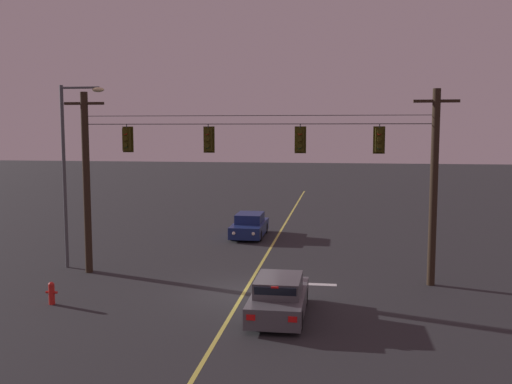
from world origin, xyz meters
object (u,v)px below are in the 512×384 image
at_px(car_waiting_near_lane, 279,297).
at_px(car_oncoming_lead, 250,226).
at_px(traffic_light_leftmost, 127,139).
at_px(traffic_light_left_inner, 208,140).
at_px(fire_hydrant, 52,293).
at_px(street_lamp_corner, 70,160).
at_px(traffic_light_right_inner, 379,140).
at_px(traffic_light_centre, 300,140).

height_order(car_waiting_near_lane, car_oncoming_lead, same).
height_order(traffic_light_leftmost, traffic_light_left_inner, same).
distance_m(car_oncoming_lead, fire_hydrant, 15.33).
bearing_deg(fire_hydrant, car_waiting_near_lane, -0.72).
height_order(car_oncoming_lead, fire_hydrant, car_oncoming_lead).
distance_m(car_oncoming_lead, street_lamp_corner, 12.11).
relative_size(traffic_light_left_inner, traffic_light_right_inner, 1.00).
xyz_separation_m(traffic_light_centre, car_waiting_near_lane, (-0.35, -4.85, -5.31)).
distance_m(traffic_light_left_inner, car_oncoming_lead, 11.08).
bearing_deg(car_waiting_near_lane, traffic_light_left_inner, 126.22).
distance_m(traffic_light_leftmost, car_waiting_near_lane, 10.16).
bearing_deg(fire_hydrant, traffic_light_leftmost, 75.75).
xyz_separation_m(traffic_light_left_inner, car_waiting_near_lane, (3.56, -4.85, -5.31)).
xyz_separation_m(traffic_light_leftmost, car_oncoming_lead, (3.86, 9.72, -5.31)).
xyz_separation_m(traffic_light_leftmost, traffic_light_right_inner, (10.75, 0.00, 0.00)).
bearing_deg(traffic_light_right_inner, fire_hydrant, -158.33).
bearing_deg(street_lamp_corner, traffic_light_left_inner, -6.42).
height_order(traffic_light_centre, fire_hydrant, traffic_light_centre).
xyz_separation_m(car_waiting_near_lane, street_lamp_corner, (-10.18, 5.60, 4.35)).
xyz_separation_m(traffic_light_right_inner, car_oncoming_lead, (-6.88, 9.72, -5.31)).
height_order(car_oncoming_lead, street_lamp_corner, street_lamp_corner).
xyz_separation_m(traffic_light_left_inner, traffic_light_centre, (3.90, 0.00, 0.00)).
relative_size(car_waiting_near_lane, fire_hydrant, 5.15).
bearing_deg(car_oncoming_lead, traffic_light_centre, -69.35).
relative_size(traffic_light_leftmost, street_lamp_corner, 0.15).
relative_size(traffic_light_right_inner, fire_hydrant, 1.45).
relative_size(traffic_light_centre, fire_hydrant, 1.45).
bearing_deg(car_waiting_near_lane, traffic_light_centre, 85.88).
bearing_deg(car_oncoming_lead, street_lamp_corner, -127.45).
xyz_separation_m(traffic_light_left_inner, street_lamp_corner, (-6.63, 0.75, -0.96)).
distance_m(traffic_light_centre, street_lamp_corner, 10.60).
distance_m(traffic_light_leftmost, street_lamp_corner, 3.25).
xyz_separation_m(traffic_light_right_inner, street_lamp_corner, (-13.76, 0.75, -0.96)).
xyz_separation_m(traffic_light_left_inner, car_oncoming_lead, (0.24, 9.72, -5.31)).
xyz_separation_m(street_lamp_corner, fire_hydrant, (1.80, -5.49, -4.56)).
bearing_deg(car_waiting_near_lane, traffic_light_right_inner, 53.63).
distance_m(traffic_light_leftmost, car_oncoming_lead, 11.73).
xyz_separation_m(traffic_light_leftmost, traffic_light_centre, (7.52, 0.00, 0.00)).
bearing_deg(street_lamp_corner, car_oncoming_lead, 52.55).
bearing_deg(fire_hydrant, traffic_light_left_inner, 44.55).
height_order(traffic_light_left_inner, car_waiting_near_lane, traffic_light_left_inner).
height_order(traffic_light_left_inner, car_oncoming_lead, traffic_light_left_inner).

